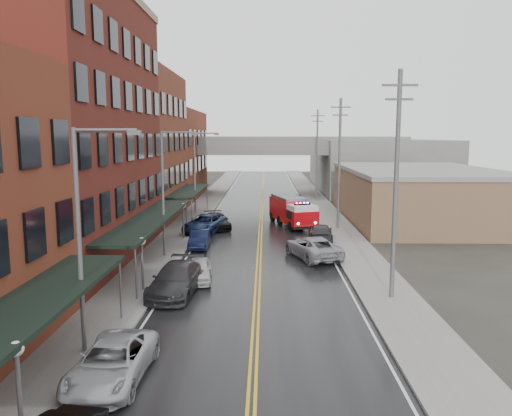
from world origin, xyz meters
name	(u,v)px	position (x,y,z in m)	size (l,w,h in m)	color
road	(260,240)	(0.00, 30.00, 0.01)	(11.00, 160.00, 0.02)	black
sidewalk_left	(173,239)	(-7.30, 30.00, 0.07)	(3.00, 160.00, 0.15)	slate
sidewalk_right	(348,240)	(7.30, 30.00, 0.07)	(3.00, 160.00, 0.15)	slate
curb_left	(193,239)	(-5.65, 30.00, 0.07)	(0.30, 160.00, 0.15)	gray
curb_right	(328,240)	(5.65, 30.00, 0.07)	(0.30, 160.00, 0.15)	gray
brick_building_b	(62,131)	(-13.30, 23.00, 9.00)	(9.00, 20.00, 18.00)	#5F2319
brick_building_c	(132,147)	(-13.30, 40.50, 7.50)	(9.00, 15.00, 15.00)	brown
brick_building_far	(166,155)	(-13.30, 58.00, 6.00)	(9.00, 20.00, 12.00)	brown
tan_building	(418,196)	(16.00, 40.00, 2.50)	(14.00, 22.00, 5.00)	#8C6B4B
right_far_block	(374,165)	(18.00, 70.00, 4.00)	(18.00, 30.00, 8.00)	slate
awning_0	(13,319)	(-7.49, 4.00, 2.99)	(2.60, 16.00, 3.09)	black
awning_1	(151,219)	(-7.49, 23.00, 2.99)	(2.60, 18.00, 3.09)	black
awning_2	(189,191)	(-7.49, 40.50, 2.99)	(2.60, 13.00, 3.09)	black
globe_lamp_0	(17,369)	(-6.40, 2.00, 2.31)	(0.44, 0.44, 3.12)	#59595B
globe_lamp_1	(142,252)	(-6.40, 16.00, 2.31)	(0.44, 0.44, 3.12)	#59595B
globe_lamp_2	(183,213)	(-6.40, 30.00, 2.31)	(0.44, 0.44, 3.12)	#59595B
street_lamp_0	(85,227)	(-6.55, 8.00, 5.19)	(2.64, 0.22, 9.00)	#59595B
street_lamp_1	(166,186)	(-6.55, 24.00, 5.19)	(2.64, 0.22, 9.00)	#59595B
street_lamp_2	(197,170)	(-6.55, 40.00, 5.19)	(2.64, 0.22, 9.00)	#59595B
utility_pole_0	(396,182)	(7.20, 15.00, 6.31)	(1.80, 0.24, 12.00)	#59595B
utility_pole_1	(339,162)	(7.20, 35.00, 6.31)	(1.80, 0.24, 12.00)	#59595B
utility_pole_2	(317,154)	(7.20, 55.00, 6.31)	(1.80, 0.24, 12.00)	#59595B
overpass	(262,154)	(0.00, 62.00, 5.99)	(40.00, 10.00, 7.50)	slate
fire_truck	(293,211)	(3.08, 36.70, 1.51)	(4.67, 7.99, 2.78)	#B9080F
parked_car_left_2	(112,362)	(-5.00, 5.80, 0.71)	(2.36, 5.11, 1.42)	#ABAFB3
parked_car_left_3	(176,279)	(-4.47, 15.70, 0.83)	(2.31, 5.69, 1.65)	#2A2B2D
parked_car_left_4	(198,270)	(-3.60, 18.21, 0.68)	(1.60, 3.98, 1.35)	silver
parked_car_left_5	(200,239)	(-4.69, 27.20, 0.68)	(1.44, 4.14, 1.36)	black
parked_car_left_6	(205,224)	(-5.00, 33.20, 0.81)	(2.69, 5.83, 1.62)	navy
parked_car_left_7	(217,221)	(-4.10, 35.26, 0.71)	(2.00, 4.92, 1.43)	black
parked_car_right_0	(312,247)	(3.80, 23.98, 0.78)	(2.59, 5.61, 1.56)	gray
parked_car_right_1	(320,233)	(5.00, 29.80, 0.70)	(1.97, 4.84, 1.40)	#2A2A2D
parked_car_right_2	(295,207)	(3.74, 44.87, 0.67)	(1.58, 3.93, 1.34)	silver
parked_car_right_3	(295,199)	(4.16, 51.77, 0.67)	(1.41, 4.05, 1.33)	black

